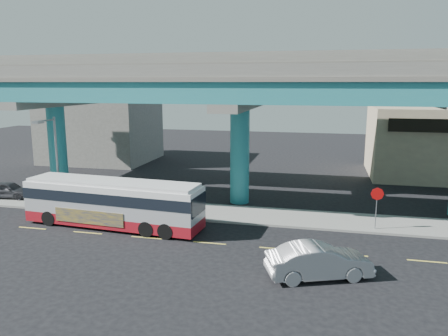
% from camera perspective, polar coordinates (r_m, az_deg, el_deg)
% --- Properties ---
extents(ground, '(120.00, 120.00, 0.00)m').
position_cam_1_polar(ground, '(26.56, -1.74, -9.55)').
color(ground, black).
rests_on(ground, ground).
extents(sidewalk, '(70.00, 4.00, 0.15)m').
position_cam_1_polar(sidewalk, '(31.60, 0.81, -6.00)').
color(sidewalk, gray).
rests_on(sidewalk, ground).
extents(lane_markings, '(58.00, 0.12, 0.01)m').
position_cam_1_polar(lane_markings, '(26.29, -1.91, -9.76)').
color(lane_markings, '#D8C64C').
rests_on(lane_markings, ground).
extents(viaduct, '(52.00, 12.40, 11.70)m').
position_cam_1_polar(viaduct, '(33.74, 2.17, 10.71)').
color(viaduct, teal).
rests_on(viaduct, ground).
extents(building_beige, '(14.00, 10.23, 7.00)m').
position_cam_1_polar(building_beige, '(48.77, 26.76, 3.01)').
color(building_beige, tan).
rests_on(building_beige, ground).
extents(building_concrete, '(12.00, 10.00, 9.00)m').
position_cam_1_polar(building_concrete, '(55.01, -15.76, 5.61)').
color(building_concrete, gray).
rests_on(building_concrete, ground).
extents(transit_bus, '(12.26, 3.58, 3.10)m').
position_cam_1_polar(transit_bus, '(29.58, -14.29, -4.27)').
color(transit_bus, maroon).
rests_on(transit_bus, ground).
extents(sedan, '(5.22, 6.30, 1.68)m').
position_cam_1_polar(sedan, '(22.15, 12.28, -11.81)').
color(sedan, '#A1A1A6').
rests_on(sedan, ground).
extents(parked_car, '(2.43, 4.23, 1.32)m').
position_cam_1_polar(parked_car, '(39.55, -26.34, -2.56)').
color(parked_car, '#313237').
rests_on(parked_car, sidewalk).
extents(street_lamp, '(0.50, 2.26, 6.78)m').
position_cam_1_polar(street_lamp, '(33.82, -21.57, 2.26)').
color(street_lamp, gray).
rests_on(street_lamp, sidewalk).
extents(stop_sign, '(0.82, 0.10, 2.72)m').
position_cam_1_polar(stop_sign, '(29.31, 19.35, -3.85)').
color(stop_sign, gray).
rests_on(stop_sign, sidewalk).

